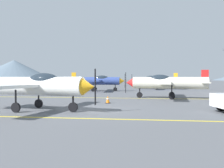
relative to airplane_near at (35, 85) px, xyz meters
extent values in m
plane|color=#54565B|center=(3.04, 0.52, -1.50)|extent=(400.00, 400.00, 0.00)
cube|color=yellow|center=(3.04, -2.48, -1.50)|extent=(80.00, 0.16, 0.01)
cube|color=yellow|center=(3.04, 9.39, -1.50)|extent=(80.00, 0.16, 0.01)
cylinder|color=white|center=(-0.29, 0.05, -0.04)|extent=(6.93, 2.27, 1.11)
cone|color=#F2A519|center=(3.43, -0.60, -0.04)|extent=(0.86, 1.05, 0.94)
cube|color=black|center=(3.82, -0.67, -0.04)|extent=(0.06, 0.13, 2.01)
ellipsoid|color=#1E2833|center=(0.60, -0.10, 0.29)|extent=(2.14, 1.24, 0.91)
cube|color=white|center=(0.10, -0.02, 0.01)|extent=(2.61, 8.92, 0.16)
cylinder|color=black|center=(2.48, -0.43, -0.71)|extent=(0.10, 0.10, 1.01)
cylinder|color=black|center=(2.48, -0.43, -1.22)|extent=(0.58, 0.22, 0.56)
cylinder|color=black|center=(-0.68, -1.00, -0.71)|extent=(0.10, 0.10, 1.01)
cylinder|color=black|center=(-0.68, -1.00, -1.22)|extent=(0.58, 0.22, 0.56)
cylinder|color=black|center=(-0.30, 1.18, -0.71)|extent=(0.10, 0.10, 1.01)
cylinder|color=black|center=(-0.30, 1.18, -1.22)|extent=(0.58, 0.22, 0.56)
cylinder|color=silver|center=(8.81, 9.67, -0.04)|extent=(6.92, 1.78, 1.11)
cone|color=red|center=(5.05, 10.05, -0.04)|extent=(0.79, 1.01, 0.94)
cube|color=black|center=(4.65, 10.09, -0.04)|extent=(0.05, 0.12, 2.01)
ellipsoid|color=#1E2833|center=(7.91, 9.76, 0.29)|extent=(2.09, 1.10, 0.91)
cube|color=silver|center=(8.41, 9.71, 0.01)|extent=(1.98, 8.92, 0.16)
cube|color=silver|center=(11.91, 9.36, 0.01)|extent=(0.96, 2.67, 0.10)
cube|color=red|center=(11.91, 9.36, 0.56)|extent=(0.64, 0.18, 1.21)
cylinder|color=black|center=(6.00, 9.95, -0.71)|extent=(0.10, 0.10, 1.01)
cylinder|color=black|center=(6.00, 9.95, -1.22)|extent=(0.57, 0.18, 0.56)
cylinder|color=black|center=(9.12, 10.76, -0.71)|extent=(0.10, 0.10, 1.01)
cylinder|color=black|center=(9.12, 10.76, -1.22)|extent=(0.57, 0.18, 0.56)
cylinder|color=black|center=(8.90, 8.55, -0.71)|extent=(0.10, 0.10, 1.01)
cylinder|color=black|center=(8.90, 8.55, -1.22)|extent=(0.57, 0.18, 0.56)
cylinder|color=#33478C|center=(-0.51, 20.69, -0.04)|extent=(6.91, 1.67, 1.11)
cone|color=#F2A519|center=(3.25, 21.00, -0.04)|extent=(0.78, 1.00, 0.94)
cube|color=black|center=(3.65, 21.04, -0.04)|extent=(0.05, 0.12, 2.01)
ellipsoid|color=#1E2833|center=(0.39, 20.77, 0.29)|extent=(2.08, 1.07, 0.91)
cube|color=#33478C|center=(-0.11, 20.73, 0.01)|extent=(1.83, 8.92, 0.16)
cube|color=#33478C|center=(-3.62, 20.44, 0.01)|extent=(0.92, 2.67, 0.10)
cube|color=#F2A519|center=(-3.62, 20.44, 0.56)|extent=(0.64, 0.17, 1.21)
cylinder|color=black|center=(2.29, 20.93, -0.71)|extent=(0.10, 0.10, 1.01)
cylinder|color=black|center=(2.29, 20.93, -1.22)|extent=(0.57, 0.17, 0.56)
cylinder|color=black|center=(-0.62, 19.57, -0.71)|extent=(0.10, 0.10, 1.01)
cylinder|color=black|center=(-0.62, 19.57, -1.22)|extent=(0.57, 0.17, 0.56)
cylinder|color=black|center=(-0.81, 21.78, -0.71)|extent=(0.10, 0.10, 1.01)
cylinder|color=black|center=(-0.81, 21.78, -1.22)|extent=(0.57, 0.17, 0.56)
cylinder|color=#33478C|center=(8.33, 27.78, -0.04)|extent=(6.93, 2.36, 1.11)
cone|color=#F2A519|center=(4.62, 28.48, -0.04)|extent=(0.87, 1.06, 0.94)
cube|color=black|center=(4.23, 28.55, -0.04)|extent=(0.06, 0.13, 2.01)
ellipsoid|color=#1E2833|center=(7.44, 27.94, 0.29)|extent=(2.15, 1.26, 0.91)
cube|color=#33478C|center=(7.93, 27.85, 0.01)|extent=(2.73, 8.91, 0.16)
cube|color=#33478C|center=(11.40, 27.20, 0.01)|extent=(1.18, 2.70, 0.10)
cube|color=#F2A519|center=(11.40, 27.20, 0.56)|extent=(0.65, 0.24, 1.21)
cylinder|color=black|center=(5.56, 28.30, -0.71)|extent=(0.10, 0.10, 1.01)
cylinder|color=black|center=(5.56, 28.30, -1.22)|extent=(0.58, 0.22, 0.56)
cylinder|color=black|center=(8.73, 28.83, -0.71)|extent=(0.10, 0.10, 1.01)
cylinder|color=black|center=(8.73, 28.83, -1.22)|extent=(0.58, 0.22, 0.56)
cylinder|color=black|center=(8.32, 26.65, -0.71)|extent=(0.10, 0.10, 1.01)
cylinder|color=black|center=(8.32, 26.65, -1.22)|extent=(0.58, 0.22, 0.56)
cylinder|color=black|center=(11.02, 1.24, -1.18)|extent=(0.67, 0.34, 0.64)
cube|color=black|center=(3.72, 4.62, -1.48)|extent=(0.36, 0.36, 0.04)
cone|color=orange|center=(3.72, 4.62, -1.19)|extent=(0.29, 0.29, 0.55)
cylinder|color=white|center=(3.72, 4.62, -1.16)|extent=(0.20, 0.20, 0.08)
cone|color=slate|center=(-73.22, 128.68, 4.72)|extent=(50.26, 50.26, 12.44)
camera|label=1|loc=(6.58, -14.16, 0.50)|focal=39.98mm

